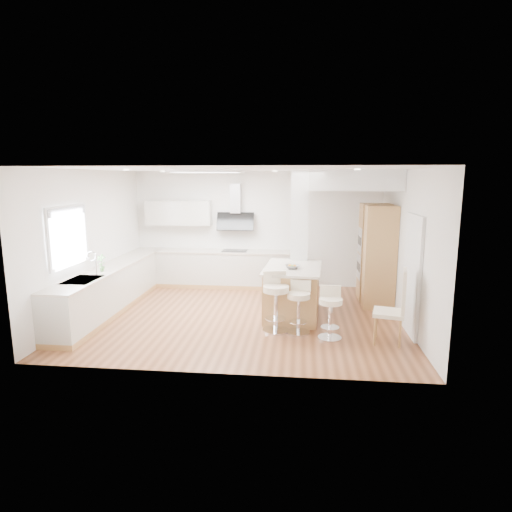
# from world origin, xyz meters

# --- Properties ---
(ground) EXTENTS (6.00, 6.00, 0.00)m
(ground) POSITION_xyz_m (0.00, 0.00, 0.00)
(ground) COLOR #945937
(ground) RESTS_ON ground
(ceiling) EXTENTS (6.00, 5.00, 0.02)m
(ceiling) POSITION_xyz_m (0.00, 0.00, 0.00)
(ceiling) COLOR white
(ceiling) RESTS_ON ground
(wall_back) EXTENTS (6.00, 0.04, 2.80)m
(wall_back) POSITION_xyz_m (0.00, 2.50, 1.40)
(wall_back) COLOR white
(wall_back) RESTS_ON ground
(wall_left) EXTENTS (0.04, 5.00, 2.80)m
(wall_left) POSITION_xyz_m (-3.00, 0.00, 1.40)
(wall_left) COLOR white
(wall_left) RESTS_ON ground
(wall_right) EXTENTS (0.04, 5.00, 2.80)m
(wall_right) POSITION_xyz_m (3.00, 0.00, 1.40)
(wall_right) COLOR white
(wall_right) RESTS_ON ground
(skylight) EXTENTS (4.10, 2.10, 0.06)m
(skylight) POSITION_xyz_m (-0.79, 0.60, 2.77)
(skylight) COLOR white
(skylight) RESTS_ON ground
(window_left) EXTENTS (0.06, 1.28, 1.07)m
(window_left) POSITION_xyz_m (-2.96, -0.90, 1.69)
(window_left) COLOR white
(window_left) RESTS_ON ground
(doorway_right) EXTENTS (0.05, 1.00, 2.10)m
(doorway_right) POSITION_xyz_m (2.97, -0.60, 1.00)
(doorway_right) COLOR #464037
(doorway_right) RESTS_ON ground
(counter_left) EXTENTS (0.63, 4.50, 1.35)m
(counter_left) POSITION_xyz_m (-2.70, 0.23, 0.46)
(counter_left) COLOR tan
(counter_left) RESTS_ON ground
(counter_back) EXTENTS (3.62, 0.63, 2.50)m
(counter_back) POSITION_xyz_m (-0.91, 2.22, 0.70)
(counter_back) COLOR tan
(counter_back) RESTS_ON ground
(pillar) EXTENTS (0.35, 0.35, 2.80)m
(pillar) POSITION_xyz_m (1.05, 0.95, 1.40)
(pillar) COLOR white
(pillar) RESTS_ON ground
(soffit) EXTENTS (1.78, 2.20, 0.40)m
(soffit) POSITION_xyz_m (2.10, 1.40, 2.60)
(soffit) COLOR white
(soffit) RESTS_ON ground
(oven_column) EXTENTS (0.63, 1.21, 2.10)m
(oven_column) POSITION_xyz_m (2.68, 1.23, 1.05)
(oven_column) COLOR tan
(oven_column) RESTS_ON ground
(peninsula) EXTENTS (1.16, 1.66, 1.05)m
(peninsula) POSITION_xyz_m (0.95, 0.13, 0.49)
(peninsula) COLOR tan
(peninsula) RESTS_ON ground
(bar_stool_a) EXTENTS (0.56, 0.56, 1.04)m
(bar_stool_a) POSITION_xyz_m (0.67, -0.75, 0.59)
(bar_stool_a) COLOR silver
(bar_stool_a) RESTS_ON ground
(bar_stool_b) EXTENTS (0.49, 0.49, 0.91)m
(bar_stool_b) POSITION_xyz_m (1.07, -0.80, 0.51)
(bar_stool_b) COLOR silver
(bar_stool_b) RESTS_ON ground
(bar_stool_c) EXTENTS (0.40, 0.40, 0.88)m
(bar_stool_c) POSITION_xyz_m (1.59, -1.01, 0.50)
(bar_stool_c) COLOR silver
(bar_stool_c) RESTS_ON ground
(dining_chair) EXTENTS (0.57, 0.57, 1.23)m
(dining_chair) POSITION_xyz_m (2.62, -1.12, 0.66)
(dining_chair) COLOR #F5E6C7
(dining_chair) RESTS_ON ground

